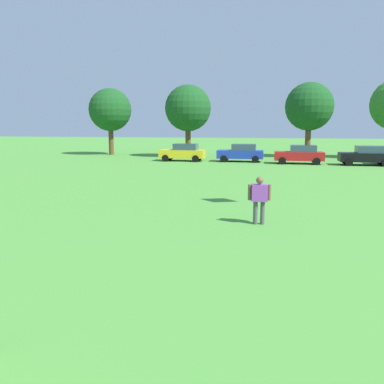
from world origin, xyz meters
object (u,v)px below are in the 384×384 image
object	(u,v)px
parked_car_black_3	(366,155)
parked_car_blue_1	(241,153)
parked_car_red_2	(300,154)
parked_car_yellow_0	(183,152)
adult_bystander	(259,196)
tree_left	(188,108)
tree_far_left	(110,110)
tree_center	(309,107)

from	to	relation	value
parked_car_black_3	parked_car_blue_1	bearing A→B (deg)	-7.46
parked_car_blue_1	parked_car_red_2	size ratio (longest dim) A/B	1.00
parked_car_blue_1	parked_car_yellow_0	bearing A→B (deg)	3.88
parked_car_red_2	parked_car_yellow_0	bearing A→B (deg)	-3.72
adult_bystander	parked_car_red_2	world-z (taller)	parked_car_red_2
adult_bystander	tree_left	bearing A→B (deg)	99.04
adult_bystander	parked_car_yellow_0	world-z (taller)	parked_car_yellow_0
tree_far_left	tree_center	distance (m)	22.27
parked_car_blue_1	tree_center	bearing A→B (deg)	-133.75
tree_left	tree_center	xyz separation A→B (m)	(12.71, 2.11, 0.15)
tree_far_left	tree_center	bearing A→B (deg)	1.29
adult_bystander	parked_car_blue_1	xyz separation A→B (m)	(-2.53, 24.37, -0.14)
parked_car_yellow_0	parked_car_blue_1	bearing A→B (deg)	-176.12
tree_left	tree_center	bearing A→B (deg)	9.41
tree_far_left	tree_left	world-z (taller)	tree_left
parked_car_black_3	tree_far_left	size ratio (longest dim) A/B	0.56
parked_car_red_2	adult_bystander	bearing A→B (deg)	83.19
parked_car_black_3	tree_center	size ratio (longest dim) A/B	0.54
tree_far_left	tree_left	size ratio (longest dim) A/B	0.99
parked_car_yellow_0	tree_left	distance (m)	6.75
tree_far_left	parked_car_blue_1	bearing A→B (deg)	-22.09
parked_car_black_3	parked_car_red_2	bearing A→B (deg)	-3.49
parked_car_red_2	tree_far_left	bearing A→B (deg)	-19.52
parked_car_red_2	tree_left	distance (m)	13.57
parked_car_yellow_0	tree_left	world-z (taller)	tree_left
parked_car_yellow_0	tree_left	xyz separation A→B (m)	(-0.61, 5.14, 4.34)
parked_car_yellow_0	tree_far_left	bearing A→B (deg)	-33.57
parked_car_blue_1	tree_left	size ratio (longest dim) A/B	0.56
tree_far_left	tree_center	size ratio (longest dim) A/B	0.96
parked_car_yellow_0	parked_car_black_3	xyz separation A→B (m)	(16.36, -1.04, 0.00)
parked_car_blue_1	adult_bystander	bearing A→B (deg)	95.93
parked_car_yellow_0	tree_center	world-z (taller)	tree_center
parked_car_yellow_0	parked_car_red_2	distance (m)	10.87
tree_center	parked_car_yellow_0	bearing A→B (deg)	-149.11
parked_car_red_2	tree_center	bearing A→B (deg)	-99.02
adult_bystander	tree_center	world-z (taller)	tree_center
tree_far_left	parked_car_black_3	bearing A→B (deg)	-16.36
adult_bystander	tree_center	xyz separation A→B (m)	(4.04, 31.24, 4.35)
parked_car_blue_1	tree_left	xyz separation A→B (m)	(-6.14, 4.76, 4.34)
parked_car_black_3	tree_far_left	world-z (taller)	tree_far_left
adult_bystander	tree_left	distance (m)	30.69
parked_car_blue_1	parked_car_red_2	world-z (taller)	same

